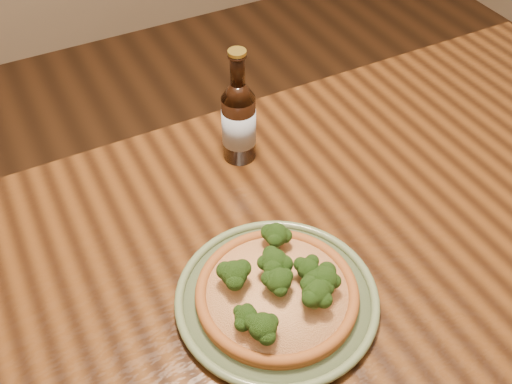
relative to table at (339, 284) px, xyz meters
name	(u,v)px	position (x,y,z in m)	size (l,w,h in m)	color
table	(339,284)	(0.00, 0.00, 0.00)	(1.60, 0.90, 0.75)	#4A280F
plate	(277,298)	(-0.15, -0.04, 0.10)	(0.32, 0.32, 0.02)	#647752
pizza	(278,291)	(-0.15, -0.04, 0.12)	(0.25, 0.25, 0.07)	#9F5824
beer_bottle	(239,120)	(-0.05, 0.30, 0.18)	(0.06, 0.06, 0.24)	black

